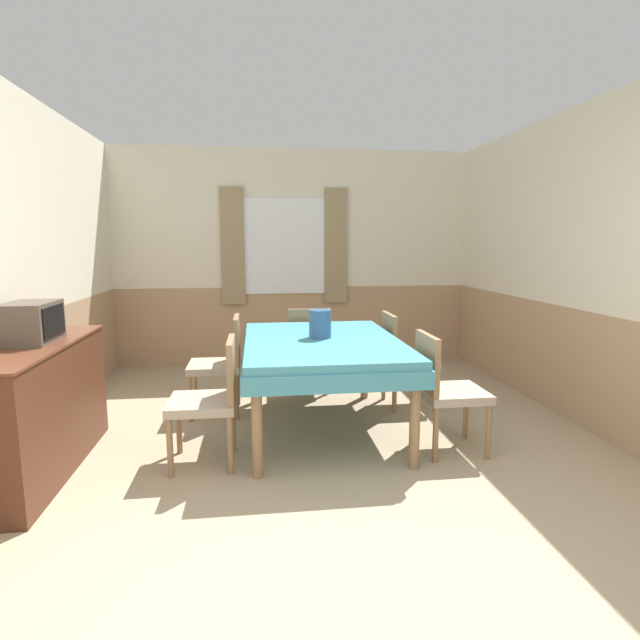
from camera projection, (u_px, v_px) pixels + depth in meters
ground_plane at (382, 618)px, 2.01m from camera, size 16.00×16.00×0.00m
wall_back at (294, 258)px, 6.11m from camera, size 4.69×0.10×2.60m
wall_left at (24, 269)px, 3.67m from camera, size 0.05×4.77×2.60m
wall_right at (570, 266)px, 4.22m from camera, size 0.05×4.77×2.60m
dining_table at (322, 351)px, 3.93m from camera, size 1.22×1.73×0.75m
chair_head_window at (308, 345)px, 5.00m from camera, size 0.44×0.44×0.86m
chair_left_near at (212, 396)px, 3.35m from camera, size 0.44×0.44×0.86m
chair_right_far at (403, 355)px, 4.56m from camera, size 0.44×0.44×0.86m
chair_right_near at (444, 387)px, 3.56m from camera, size 0.44×0.44×0.86m
chair_left_far at (222, 361)px, 4.35m from camera, size 0.44×0.44×0.86m
sideboard at (36, 408)px, 3.22m from camera, size 0.46×1.48×0.85m
tv at (31, 322)px, 3.21m from camera, size 0.29×0.41×0.26m
vase at (320, 324)px, 3.94m from camera, size 0.18×0.18×0.22m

